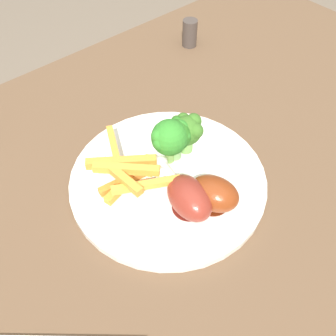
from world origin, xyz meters
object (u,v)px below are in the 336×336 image
(broccoli_floret_front, at_px, (175,133))
(broccoli_floret_middle, at_px, (187,129))
(pepper_shaker, at_px, (190,33))
(dinner_plate, at_px, (168,180))
(carrot_fries_pile, at_px, (127,171))
(broccoli_floret_back, at_px, (171,139))
(chicken_drumstick_far, at_px, (188,196))
(dining_table, at_px, (174,201))
(chicken_drumstick_near, at_px, (210,192))

(broccoli_floret_front, bearing_deg, broccoli_floret_middle, -10.77)
(pepper_shaker, bearing_deg, dinner_plate, -137.78)
(broccoli_floret_front, distance_m, carrot_fries_pile, 0.09)
(broccoli_floret_front, bearing_deg, broccoli_floret_back, -149.41)
(chicken_drumstick_far, bearing_deg, dining_table, 58.49)
(broccoli_floret_middle, xyz_separation_m, carrot_fries_pile, (-0.10, 0.01, -0.02))
(dining_table, distance_m, broccoli_floret_front, 0.16)
(dinner_plate, xyz_separation_m, broccoli_floret_back, (0.02, 0.02, 0.05))
(chicken_drumstick_near, bearing_deg, pepper_shaker, 50.70)
(dinner_plate, height_order, pepper_shaker, pepper_shaker)
(broccoli_floret_middle, xyz_separation_m, chicken_drumstick_far, (-0.07, -0.08, -0.02))
(dining_table, relative_size, pepper_shaker, 21.77)
(chicken_drumstick_near, bearing_deg, chicken_drumstick_far, 151.23)
(dining_table, height_order, broccoli_floret_back, broccoli_floret_back)
(broccoli_floret_back, bearing_deg, chicken_drumstick_near, -95.84)
(broccoli_floret_back, height_order, chicken_drumstick_near, broccoli_floret_back)
(dinner_plate, distance_m, carrot_fries_pile, 0.06)
(pepper_shaker, bearing_deg, broccoli_floret_middle, -133.99)
(broccoli_floret_back, bearing_deg, dining_table, 17.35)
(carrot_fries_pile, distance_m, pepper_shaker, 0.38)
(chicken_drumstick_far, bearing_deg, pepper_shaker, 46.54)
(dining_table, height_order, pepper_shaker, pepper_shaker)
(dinner_plate, height_order, broccoli_floret_back, broccoli_floret_back)
(dining_table, xyz_separation_m, carrot_fries_pile, (-0.08, 0.01, 0.14))
(dinner_plate, height_order, carrot_fries_pile, carrot_fries_pile)
(broccoli_floret_back, bearing_deg, carrot_fries_pile, 169.96)
(carrot_fries_pile, distance_m, chicken_drumstick_far, 0.09)
(dinner_plate, relative_size, broccoli_floret_back, 3.82)
(broccoli_floret_front, bearing_deg, chicken_drumstick_near, -103.59)
(dining_table, height_order, chicken_drumstick_near, chicken_drumstick_near)
(broccoli_floret_front, height_order, broccoli_floret_middle, broccoli_floret_front)
(broccoli_floret_middle, height_order, chicken_drumstick_far, broccoli_floret_middle)
(broccoli_floret_middle, bearing_deg, chicken_drumstick_near, -114.94)
(broccoli_floret_middle, relative_size, chicken_drumstick_far, 0.51)
(broccoli_floret_middle, distance_m, chicken_drumstick_near, 0.10)
(broccoli_floret_front, height_order, pepper_shaker, broccoli_floret_front)
(chicken_drumstick_far, bearing_deg, broccoli_floret_front, 58.46)
(broccoli_floret_middle, distance_m, pepper_shaker, 0.31)
(broccoli_floret_back, height_order, chicken_drumstick_far, broccoli_floret_back)
(chicken_drumstick_near, bearing_deg, dinner_plate, 101.79)
(dining_table, height_order, dinner_plate, dinner_plate)
(dinner_plate, bearing_deg, pepper_shaker, 42.22)
(broccoli_floret_front, bearing_deg, chicken_drumstick_far, -121.54)
(chicken_drumstick_near, bearing_deg, dining_table, 77.54)
(dining_table, relative_size, chicken_drumstick_far, 9.61)
(broccoli_floret_front, bearing_deg, carrot_fries_pile, 177.26)
(broccoli_floret_back, xyz_separation_m, chicken_drumstick_far, (-0.04, -0.07, -0.03))
(broccoli_floret_front, relative_size, broccoli_floret_back, 0.91)
(chicken_drumstick_near, xyz_separation_m, pepper_shaker, (0.26, 0.31, -0.01))
(dining_table, relative_size, carrot_fries_pile, 8.21)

